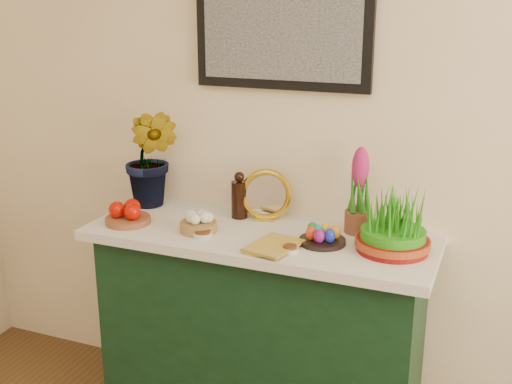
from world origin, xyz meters
TOP-DOWN VIEW (x-y plane):
  - sideboard at (-0.39, 2.00)m, footprint 1.30×0.45m
  - tablecloth at (-0.39, 2.00)m, footprint 1.40×0.55m
  - hyacinth_green at (-0.95, 2.13)m, footprint 0.30×0.26m
  - apple_bowl at (-0.94, 1.89)m, footprint 0.21×0.21m
  - garlic_basket at (-0.62, 1.91)m, footprint 0.19×0.19m
  - vinegar_cruet at (-0.53, 2.13)m, footprint 0.07×0.07m
  - mirror at (-0.42, 2.15)m, footprint 0.22×0.11m
  - book at (-0.35, 1.87)m, footprint 0.18×0.24m
  - spice_dish_left at (-0.57, 1.86)m, footprint 0.08×0.08m
  - spice_dish_right at (-0.21, 1.85)m, footprint 0.06×0.06m
  - egg_plate at (-0.12, 1.97)m, footprint 0.19×0.19m
  - hyacinth_pink at (-0.03, 2.15)m, footprint 0.11×0.11m
  - wheatgrass_sabzeh at (0.14, 2.00)m, footprint 0.28×0.28m

SIDE VIEW (x-z plane):
  - sideboard at x=-0.39m, z-range 0.00..0.85m
  - tablecloth at x=-0.39m, z-range 0.85..0.89m
  - spice_dish_right at x=-0.21m, z-range 0.89..0.92m
  - spice_dish_left at x=-0.57m, z-range 0.89..0.92m
  - book at x=-0.35m, z-range 0.89..0.92m
  - egg_plate at x=-0.12m, z-range 0.88..0.96m
  - garlic_basket at x=-0.62m, z-range 0.88..0.97m
  - apple_bowl at x=-0.94m, z-range 0.88..0.98m
  - vinegar_cruet at x=-0.53m, z-range 0.88..1.08m
  - wheatgrass_sabzeh at x=0.14m, z-range 0.88..1.10m
  - mirror at x=-0.42m, z-range 0.89..1.11m
  - hyacinth_pink at x=-0.03m, z-range 0.87..1.22m
  - hyacinth_green at x=-0.95m, z-range 0.89..1.48m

